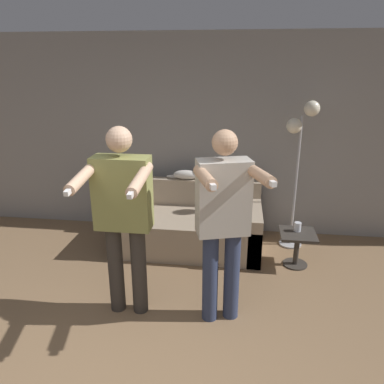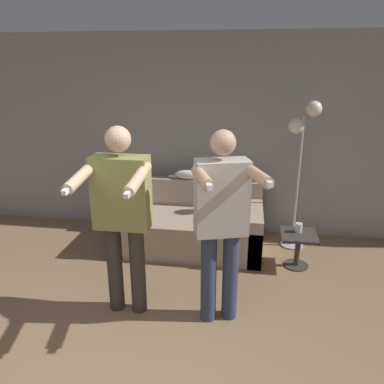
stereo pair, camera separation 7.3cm
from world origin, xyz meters
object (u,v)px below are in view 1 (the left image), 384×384
couch (189,227)px  person_left (123,211)px  cup (298,227)px  person_right (223,217)px  cat (187,174)px  side_table (297,242)px  floor_lamp (301,139)px

couch → person_left: person_left is taller
cup → person_right: bearing=-125.5°
person_right → cat: size_ratio=3.82×
person_left → person_right: person_left is taller
person_right → side_table: 1.52m
couch → cup: size_ratio=16.97×
person_left → floor_lamp: (1.68, 1.60, 0.36)m
person_left → side_table: person_left is taller
person_right → cup: 1.49m
couch → floor_lamp: size_ratio=0.98×
couch → person_right: bearing=-70.5°
couch → cat: 0.69m
couch → cup: (1.29, -0.26, 0.19)m
cat → cup: (1.36, -0.61, -0.39)m
person_right → cup: person_right is taller
person_right → floor_lamp: floor_lamp is taller
person_right → floor_lamp: bearing=46.1°
cat → person_right: bearing=-72.1°
cat → person_left: bearing=-99.9°
couch → person_left: size_ratio=1.02×
person_left → side_table: 2.11m
cup → couch: bearing=168.7°
couch → cat: size_ratio=3.93×
person_right → side_table: (0.81, 1.07, -0.72)m
person_left → cup: bearing=33.8°
couch → person_left: 1.62m
person_left → cup: size_ratio=16.58×
cat → floor_lamp: floor_lamp is taller
cat → cup: 1.54m
person_right → side_table: bearing=36.3°
person_right → floor_lamp: size_ratio=0.95×
person_right → cup: size_ratio=16.50×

